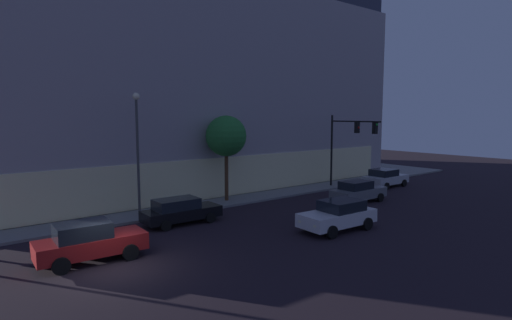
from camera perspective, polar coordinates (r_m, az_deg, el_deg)
ground_plane at (r=18.58m, az=-18.90°, el=-14.18°), size 120.00×120.00×0.00m
modern_building at (r=44.44m, az=-13.44°, el=10.48°), size 38.00×29.02×19.70m
traffic_light_far_corner at (r=35.27m, az=12.81°, el=3.15°), size 0.72×5.40×6.24m
street_lamp_sidewalk at (r=26.11m, az=-16.22°, el=2.86°), size 0.44×0.44×7.59m
sidewalk_tree at (r=29.70m, az=-4.18°, el=3.31°), size 2.97×2.97×6.22m
car_red at (r=19.57m, az=-22.23°, el=-10.49°), size 4.63×2.13×1.78m
car_black at (r=24.62m, az=-10.53°, el=-6.97°), size 4.67×2.03×1.54m
car_white at (r=23.42m, az=11.40°, el=-7.50°), size 4.63×2.32×1.67m
car_grey at (r=30.98m, az=14.04°, el=-4.26°), size 4.56×2.01×1.62m
car_silver at (r=38.40m, az=17.56°, el=-2.37°), size 4.38×2.25×1.60m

